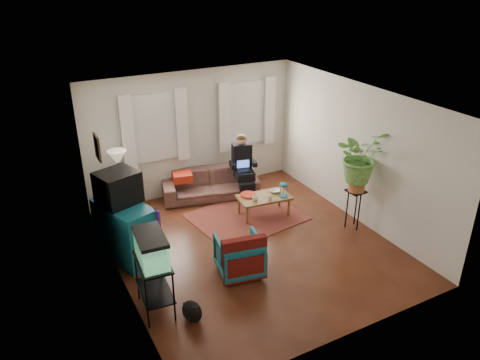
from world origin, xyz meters
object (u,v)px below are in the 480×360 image
sofa (210,180)px  plant_stand (354,209)px  side_table (122,197)px  coffee_table (264,206)px  dresser (126,231)px  aquarium_stand (155,286)px  armchair (239,254)px

sofa → plant_stand: size_ratio=2.58×
side_table → coffee_table: bearing=-30.0°
sofa → side_table: size_ratio=2.84×
sofa → coffee_table: 1.37m
dresser → aquarium_stand: size_ratio=1.33×
dresser → coffee_table: bearing=-15.4°
aquarium_stand → plant_stand: (3.98, 0.47, -0.03)m
aquarium_stand → side_table: bearing=88.4°
sofa → aquarium_stand: 3.60m
sofa → coffee_table: bearing=-50.9°
side_table → aquarium_stand: (-0.35, -3.03, 0.07)m
coffee_table → side_table: bearing=156.5°
sofa → dresser: (-2.16, -1.38, 0.11)m
coffee_table → dresser: bearing=-170.4°
dresser → plant_stand: bearing=-32.9°
aquarium_stand → armchair: bearing=14.2°
aquarium_stand → coffee_table: bearing=35.9°
dresser → aquarium_stand: bearing=-108.9°
aquarium_stand → coffee_table: 3.21m
aquarium_stand → plant_stand: aquarium_stand is taller
armchair → coffee_table: (1.29, 1.41, -0.14)m
side_table → dresser: size_ratio=0.63×
dresser → armchair: 1.93m
coffee_table → plant_stand: plant_stand is taller
aquarium_stand → dresser: bearing=94.6°
sofa → aquarium_stand: bearing=-113.2°
coffee_table → plant_stand: (1.23, -1.17, 0.17)m
dresser → coffee_table: (2.74, 0.15, -0.29)m
armchair → sofa: bearing=-94.6°
aquarium_stand → coffee_table: aquarium_stand is taller
sofa → armchair: bearing=-91.3°
side_table → coffee_table: 2.77m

